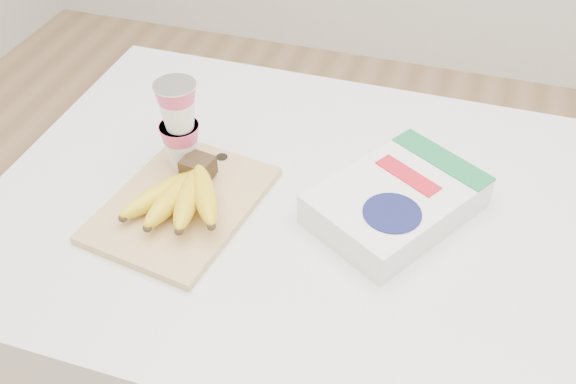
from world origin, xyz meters
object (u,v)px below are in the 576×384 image
object	(u,v)px
bananas	(183,193)
yogurt_stack	(179,123)
table	(329,362)
cereal_box	(397,201)
cutting_board	(182,204)

from	to	relation	value
bananas	yogurt_stack	xyz separation A→B (m)	(-0.04, 0.10, 0.06)
yogurt_stack	bananas	bearing A→B (deg)	-65.51
table	cereal_box	bearing A→B (deg)	11.53
cutting_board	table	bearing A→B (deg)	25.06
table	yogurt_stack	xyz separation A→B (m)	(-0.28, 0.02, 0.53)
bananas	cutting_board	bearing A→B (deg)	134.49
cutting_board	cereal_box	xyz separation A→B (m)	(0.33, 0.09, 0.02)
table	bananas	xyz separation A→B (m)	(-0.24, -0.08, 0.47)
cutting_board	bananas	world-z (taller)	bananas
table	cereal_box	xyz separation A→B (m)	(0.09, 0.02, 0.46)
bananas	yogurt_stack	size ratio (longest dim) A/B	1.16
cutting_board	bananas	size ratio (longest dim) A/B	1.57
cutting_board	yogurt_stack	world-z (taller)	yogurt_stack
bananas	cereal_box	distance (m)	0.34
table	yogurt_stack	distance (m)	0.60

